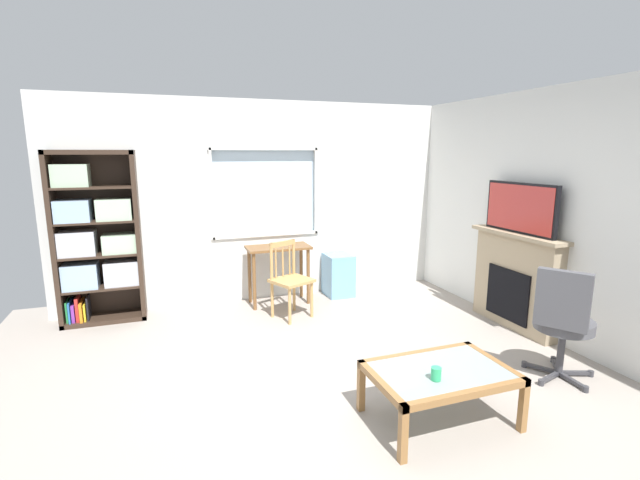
{
  "coord_description": "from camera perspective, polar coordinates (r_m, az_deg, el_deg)",
  "views": [
    {
      "loc": [
        -1.21,
        -3.26,
        1.93
      ],
      "look_at": [
        0.26,
        0.83,
        1.07
      ],
      "focal_mm": 25.08,
      "sensor_mm": 36.0,
      "label": 1
    }
  ],
  "objects": [
    {
      "name": "ground",
      "position": [
        3.99,
        0.6,
        -17.97
      ],
      "size": [
        6.05,
        5.99,
        0.02
      ],
      "primitive_type": "cube",
      "color": "#9E9389"
    },
    {
      "name": "wall_back_with_window",
      "position": [
        5.92,
        -7.91,
        4.72
      ],
      "size": [
        5.05,
        0.15,
        2.58
      ],
      "color": "silver",
      "rests_on": "ground"
    },
    {
      "name": "wall_right",
      "position": [
        5.05,
        29.37,
        2.44
      ],
      "size": [
        0.12,
        5.19,
        2.58
      ],
      "primitive_type": "cube",
      "color": "silver",
      "rests_on": "ground"
    },
    {
      "name": "bookshelf",
      "position": [
        5.64,
        -26.71,
        0.19
      ],
      "size": [
        0.9,
        0.38,
        1.95
      ],
      "color": "#38281E",
      "rests_on": "ground"
    },
    {
      "name": "desk_under_window",
      "position": [
        5.74,
        -5.32,
        -2.3
      ],
      "size": [
        0.8,
        0.4,
        0.75
      ],
      "color": "brown",
      "rests_on": "ground"
    },
    {
      "name": "wooden_chair",
      "position": [
        5.29,
        -3.88,
        -4.97
      ],
      "size": [
        0.55,
        0.54,
        0.9
      ],
      "color": "tan",
      "rests_on": "ground"
    },
    {
      "name": "plastic_drawer_unit",
      "position": [
        6.12,
        2.36,
        -4.45
      ],
      "size": [
        0.35,
        0.4,
        0.57
      ],
      "primitive_type": "cube",
      "color": "#72ADDB",
      "rests_on": "ground"
    },
    {
      "name": "fireplace",
      "position": [
        5.41,
        23.64,
        -4.69
      ],
      "size": [
        0.26,
        1.21,
        1.07
      ],
      "color": "tan",
      "rests_on": "ground"
    },
    {
      "name": "tv",
      "position": [
        5.25,
        24.18,
        3.75
      ],
      "size": [
        0.06,
        0.96,
        0.54
      ],
      "color": "black",
      "rests_on": "fireplace"
    },
    {
      "name": "office_chair",
      "position": [
        4.32,
        28.59,
        -8.83
      ],
      "size": [
        0.61,
        0.57,
        1.0
      ],
      "color": "#4C4C51",
      "rests_on": "ground"
    },
    {
      "name": "coffee_table",
      "position": [
        3.46,
        15.07,
        -16.45
      ],
      "size": [
        1.0,
        0.67,
        0.4
      ],
      "color": "#8C9E99",
      "rests_on": "ground"
    },
    {
      "name": "sippy_cup",
      "position": [
        3.28,
        14.59,
        -16.17
      ],
      "size": [
        0.07,
        0.07,
        0.09
      ],
      "primitive_type": "cylinder",
      "color": "#33B770",
      "rests_on": "coffee_table"
    }
  ]
}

